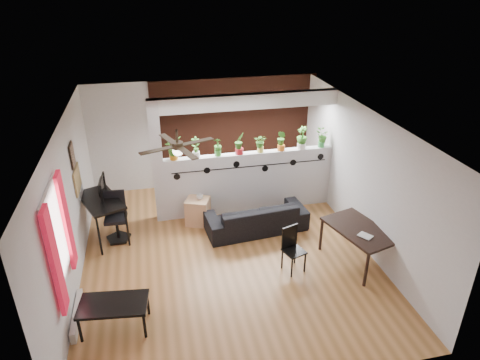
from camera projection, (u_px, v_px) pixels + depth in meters
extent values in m
cube|color=brown|center=(227.00, 255.00, 8.07)|extent=(6.30, 7.10, 0.10)
cube|color=#B7B7BA|center=(202.00, 133.00, 10.12)|extent=(6.30, 0.04, 2.90)
cube|color=#B7B7BA|center=(276.00, 313.00, 4.83)|extent=(6.30, 0.04, 2.90)
cube|color=#B7B7BA|center=(68.00, 208.00, 6.96)|extent=(0.04, 7.10, 2.90)
cube|color=#B7B7BA|center=(363.00, 177.00, 7.98)|extent=(0.04, 7.10, 2.90)
cube|color=white|center=(225.00, 117.00, 6.88)|extent=(6.30, 7.10, 0.10)
cube|color=#BCBCC1|center=(250.00, 182.00, 9.22)|extent=(3.60, 0.18, 1.35)
cube|color=silver|center=(251.00, 101.00, 8.43)|extent=(3.60, 0.18, 0.30)
cube|color=#BCBCC1|center=(158.00, 163.00, 8.57)|extent=(0.22, 0.20, 2.60)
cube|color=#A2482F|center=(235.00, 132.00, 10.23)|extent=(3.90, 0.05, 2.60)
cube|color=black|center=(251.00, 166.00, 8.95)|extent=(3.31, 0.01, 0.02)
cylinder|color=black|center=(177.00, 177.00, 8.69)|extent=(0.14, 0.01, 0.14)
cylinder|color=black|center=(207.00, 170.00, 8.77)|extent=(0.14, 0.01, 0.14)
cylinder|color=black|center=(236.00, 164.00, 8.86)|extent=(0.14, 0.01, 0.14)
cylinder|color=black|center=(265.00, 169.00, 9.05)|extent=(0.14, 0.01, 0.14)
cylinder|color=black|center=(293.00, 163.00, 9.13)|extent=(0.14, 0.01, 0.14)
cylinder|color=black|center=(321.00, 157.00, 9.22)|extent=(0.14, 0.01, 0.14)
cube|color=white|center=(55.00, 234.00, 5.81)|extent=(0.02, 0.95, 1.25)
cube|color=silver|center=(57.00, 234.00, 5.81)|extent=(0.04, 1.05, 1.35)
cube|color=red|center=(55.00, 262.00, 5.43)|extent=(0.06, 0.30, 1.55)
cube|color=red|center=(66.00, 221.00, 6.30)|extent=(0.06, 0.30, 1.55)
cube|color=beige|center=(77.00, 315.00, 6.46)|extent=(0.08, 1.00, 0.18)
cube|color=#9D7E4C|center=(77.00, 179.00, 7.78)|extent=(0.03, 0.60, 0.45)
cube|color=#8C7259|center=(72.00, 155.00, 7.52)|extent=(0.03, 0.30, 0.40)
cube|color=black|center=(72.00, 155.00, 7.52)|extent=(0.02, 0.34, 0.44)
cylinder|color=black|center=(177.00, 136.00, 6.52)|extent=(0.04, 0.04, 0.20)
cylinder|color=black|center=(177.00, 145.00, 6.59)|extent=(0.18, 0.18, 0.10)
sphere|color=white|center=(178.00, 151.00, 6.63)|extent=(0.17, 0.17, 0.17)
cube|color=black|center=(197.00, 142.00, 6.76)|extent=(0.55, 0.29, 0.01)
cube|color=black|center=(168.00, 139.00, 6.85)|extent=(0.29, 0.55, 0.01)
cube|color=black|center=(157.00, 150.00, 6.43)|extent=(0.55, 0.29, 0.01)
cube|color=black|center=(187.00, 153.00, 6.34)|extent=(0.29, 0.55, 0.01)
cylinder|color=orange|center=(174.00, 157.00, 8.59)|extent=(0.17, 0.17, 0.12)
imported|color=#205217|center=(173.00, 146.00, 8.49)|extent=(0.29, 0.31, 0.36)
cylinder|color=silver|center=(196.00, 155.00, 8.67)|extent=(0.16, 0.16, 0.12)
imported|color=#205217|center=(196.00, 145.00, 8.58)|extent=(0.25, 0.21, 0.34)
cylinder|color=green|center=(218.00, 153.00, 8.76)|extent=(0.13, 0.13, 0.12)
imported|color=#205217|center=(218.00, 145.00, 8.68)|extent=(0.22, 0.19, 0.28)
cylinder|color=#AC1B25|center=(239.00, 151.00, 8.85)|extent=(0.17, 0.17, 0.12)
imported|color=#205217|center=(239.00, 141.00, 8.75)|extent=(0.30, 0.28, 0.36)
cylinder|color=#D2C84A|center=(260.00, 149.00, 8.94)|extent=(0.13, 0.13, 0.12)
imported|color=#205217|center=(261.00, 141.00, 8.85)|extent=(0.24, 0.22, 0.29)
cylinder|color=orange|center=(281.00, 148.00, 9.02)|extent=(0.16, 0.16, 0.12)
imported|color=#205217|center=(282.00, 138.00, 8.93)|extent=(0.26, 0.28, 0.34)
cylinder|color=white|center=(301.00, 146.00, 9.11)|extent=(0.18, 0.18, 0.12)
imported|color=#205217|center=(302.00, 135.00, 9.01)|extent=(0.30, 0.33, 0.39)
cylinder|color=green|center=(321.00, 144.00, 9.20)|extent=(0.14, 0.14, 0.12)
imported|color=#205217|center=(322.00, 136.00, 9.11)|extent=(0.25, 0.24, 0.30)
imported|color=black|center=(256.00, 217.00, 8.65)|extent=(2.00, 0.94, 0.57)
cube|color=tan|center=(198.00, 211.00, 8.86)|extent=(0.58, 0.55, 0.56)
imported|color=gray|center=(200.00, 197.00, 8.73)|extent=(0.15, 0.15, 0.11)
cube|color=black|center=(100.00, 200.00, 8.16)|extent=(1.03, 1.33, 0.04)
cylinder|color=black|center=(99.00, 237.00, 7.80)|extent=(0.04, 0.04, 0.81)
cylinder|color=black|center=(127.00, 227.00, 8.08)|extent=(0.04, 0.04, 0.81)
cylinder|color=black|center=(81.00, 212.00, 8.61)|extent=(0.04, 0.04, 0.81)
cylinder|color=black|center=(107.00, 204.00, 8.89)|extent=(0.04, 0.04, 0.81)
imported|color=black|center=(100.00, 191.00, 8.23)|extent=(0.36, 0.07, 0.20)
cylinder|color=black|center=(119.00, 238.00, 8.41)|extent=(0.51, 0.51, 0.04)
cylinder|color=black|center=(117.00, 229.00, 8.32)|extent=(0.06, 0.06, 0.43)
cube|color=black|center=(116.00, 218.00, 8.22)|extent=(0.43, 0.43, 0.07)
cube|color=black|center=(115.00, 201.00, 8.26)|extent=(0.39, 0.08, 0.47)
cube|color=black|center=(360.00, 229.00, 7.52)|extent=(1.09, 1.44, 0.05)
cylinder|color=black|center=(366.00, 270.00, 7.06)|extent=(0.05, 0.05, 0.65)
cylinder|color=black|center=(397.00, 258.00, 7.35)|extent=(0.05, 0.05, 0.65)
cylinder|color=black|center=(321.00, 235.00, 8.00)|extent=(0.05, 0.05, 0.65)
cylinder|color=black|center=(350.00, 225.00, 8.30)|extent=(0.05, 0.05, 0.65)
imported|color=gray|center=(363.00, 238.00, 7.23)|extent=(0.27, 0.28, 0.02)
cube|color=black|center=(294.00, 251.00, 7.40)|extent=(0.43, 0.43, 0.03)
cube|color=black|center=(290.00, 236.00, 7.42)|extent=(0.31, 0.13, 0.43)
cube|color=black|center=(292.00, 268.00, 7.32)|extent=(0.03, 0.03, 0.40)
cube|color=black|center=(305.00, 262.00, 7.45)|extent=(0.03, 0.03, 0.40)
cube|color=black|center=(283.00, 249.00, 7.44)|extent=(0.03, 0.03, 0.82)
cube|color=black|center=(296.00, 244.00, 7.57)|extent=(0.03, 0.03, 0.82)
cube|color=black|center=(113.00, 304.00, 6.18)|extent=(1.04, 0.66, 0.04)
cylinder|color=black|center=(80.00, 330.00, 6.03)|extent=(0.04, 0.04, 0.42)
cylinder|color=black|center=(145.00, 326.00, 6.11)|extent=(0.04, 0.04, 0.42)
cylinder|color=black|center=(87.00, 307.00, 6.45)|extent=(0.04, 0.04, 0.42)
cylinder|color=black|center=(148.00, 303.00, 6.52)|extent=(0.04, 0.04, 0.42)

